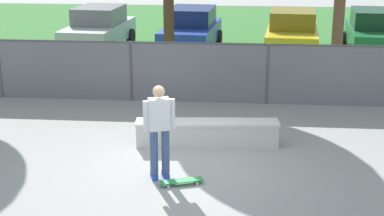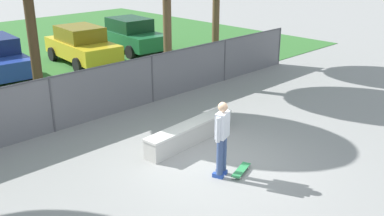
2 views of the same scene
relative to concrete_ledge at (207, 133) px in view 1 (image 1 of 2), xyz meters
The scene contains 10 objects.
ground_plane 1.47m from the concrete_ledge, 107.80° to the right, with size 80.00×80.00×0.00m, color gray.
grass_strip 13.58m from the concrete_ledge, 91.86° to the left, with size 30.35×20.00×0.02m, color #336B2D.
concrete_ledge is the anchor object (origin of this frame).
skateboarder 2.11m from the concrete_ledge, 113.07° to the right, with size 0.57×0.37×1.82m.
skateboard 2.11m from the concrete_ledge, 99.38° to the right, with size 0.82×0.45×0.09m.
chainlink_fence 3.35m from the concrete_ledge, 97.66° to the left, with size 18.42×0.07×1.65m.
car_silver 11.08m from the concrete_ledge, 115.69° to the left, with size 2.29×4.34×1.66m.
car_blue 10.07m from the concrete_ledge, 97.08° to the left, with size 2.29×4.34×1.66m.
car_yellow 9.94m from the concrete_ledge, 75.27° to the left, with size 2.29×4.34×1.66m.
car_green 11.44m from the concrete_ledge, 60.91° to the left, with size 2.29×4.34×1.66m.
Camera 1 is at (1.14, -10.50, 4.55)m, focal length 54.44 mm.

